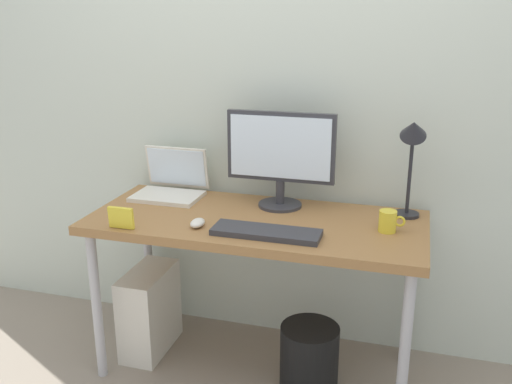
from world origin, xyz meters
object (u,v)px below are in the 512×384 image
(coffee_mug, at_px, (388,221))
(computer_tower, at_px, (150,310))
(monitor, at_px, (281,154))
(wastebasket, at_px, (309,357))
(desk_lamp, at_px, (412,145))
(photo_frame, at_px, (121,218))
(keyboard, at_px, (266,232))
(desk, at_px, (256,233))
(laptop, at_px, (171,184))
(mouse, at_px, (198,223))

(coffee_mug, distance_m, computer_tower, 1.26)
(monitor, xyz_separation_m, wastebasket, (0.21, -0.26, -0.85))
(desk_lamp, xyz_separation_m, coffee_mug, (-0.07, -0.18, -0.28))
(monitor, xyz_separation_m, coffee_mug, (0.50, -0.18, -0.20))
(photo_frame, xyz_separation_m, wastebasket, (0.77, 0.20, -0.65))
(keyboard, bearing_deg, desk, 118.19)
(computer_tower, distance_m, wastebasket, 0.82)
(wastebasket, bearing_deg, photo_frame, -165.50)
(desk, height_order, photo_frame, photo_frame)
(monitor, bearing_deg, desk, -108.53)
(desk, relative_size, monitor, 2.95)
(laptop, height_order, wastebasket, laptop)
(desk, height_order, computer_tower, desk)
(photo_frame, distance_m, computer_tower, 0.66)
(desk, height_order, laptop, laptop)
(desk_lamp, xyz_separation_m, photo_frame, (-1.13, -0.46, -0.28))
(laptop, distance_m, desk_lamp, 1.15)
(wastebasket, bearing_deg, desk_lamp, 35.88)
(desk, xyz_separation_m, monitor, (0.06, 0.18, 0.32))
(desk_lamp, height_order, wastebasket, desk_lamp)
(coffee_mug, bearing_deg, photo_frame, -165.34)
(coffee_mug, bearing_deg, computer_tower, 179.72)
(desk, distance_m, laptop, 0.54)
(desk, height_order, monitor, monitor)
(mouse, bearing_deg, wastebasket, 10.92)
(coffee_mug, bearing_deg, monitor, 160.05)
(coffee_mug, bearing_deg, desk, -179.74)
(computer_tower, bearing_deg, wastebasket, -5.89)
(monitor, xyz_separation_m, desk_lamp, (0.57, 0.00, 0.08))
(desk, relative_size, laptop, 4.55)
(desk_lamp, bearing_deg, coffee_mug, -110.43)
(laptop, bearing_deg, photo_frame, -91.43)
(laptop, xyz_separation_m, keyboard, (0.58, -0.38, -0.05))
(desk, distance_m, keyboard, 0.22)
(monitor, bearing_deg, wastebasket, -51.53)
(photo_frame, height_order, wastebasket, photo_frame)
(desk, relative_size, computer_tower, 3.47)
(mouse, distance_m, coffee_mug, 0.79)
(desk, bearing_deg, computer_tower, 179.16)
(keyboard, xyz_separation_m, mouse, (-0.30, 0.01, 0.01))
(desk_lamp, height_order, photo_frame, desk_lamp)
(desk, xyz_separation_m, computer_tower, (-0.55, 0.01, -0.47))
(monitor, xyz_separation_m, computer_tower, (-0.61, -0.18, -0.79))
(coffee_mug, height_order, computer_tower, coffee_mug)
(photo_frame, bearing_deg, coffee_mug, 14.66)
(wastebasket, bearing_deg, keyboard, -150.16)
(monitor, bearing_deg, desk_lamp, 0.07)
(monitor, distance_m, keyboard, 0.43)
(photo_frame, bearing_deg, wastebasket, 14.50)
(desk, bearing_deg, coffee_mug, 0.26)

